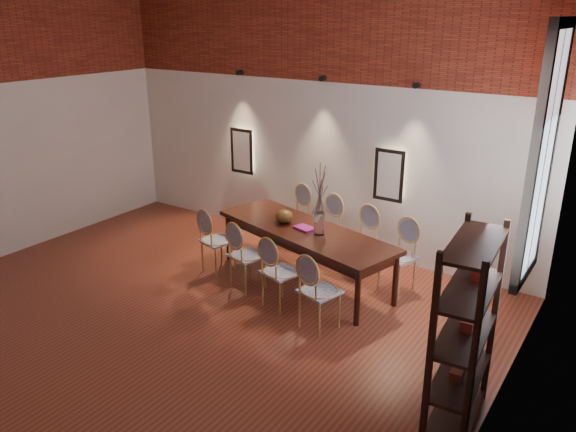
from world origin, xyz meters
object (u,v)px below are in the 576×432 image
Objects in this scene: chair_near_b at (247,255)px; chair_near_c at (281,272)px; chair_near_d at (320,291)px; chair_far_b at (324,229)px; chair_far_a at (294,217)px; chair_far_d at (398,257)px; chair_near_a at (218,240)px; vase at (319,223)px; bowl at (284,216)px; shelving_rack at (464,334)px; book at (305,228)px; chair_far_c at (359,242)px; dining_table at (305,255)px.

chair_near_b and chair_near_c have the same top height.
chair_near_d is 1.94m from chair_far_b.
chair_far_d is (1.93, -0.50, 0.00)m from chair_far_a.
chair_near_d and chair_far_a have the same top height.
chair_near_a is 1.33m from chair_near_c.
vase is at bearing 49.88° from chair_near_b.
chair_near_a is at bearing 180.00° from chair_near_d.
chair_far_a is at bearing 115.18° from chair_near_b.
chair_far_d is (0.35, 1.37, 0.00)m from chair_near_d.
chair_near_d is 1.00× the size of chair_far_a.
chair_near_c is 0.67m from chair_near_d.
bowl is 0.13× the size of shelving_rack.
vase reaches higher than chair_near_b.
chair_near_b reaches higher than book.
chair_near_b is 3.62× the size of book.
chair_far_b is (0.64, -0.17, 0.00)m from chair_far_a.
chair_far_c reaches higher than bowl.
chair_far_b is 0.52× the size of shelving_rack.
chair_far_d is 1.26m from book.
vase is at bearing 150.71° from chair_far_a.
vase is 0.29m from book.
bowl is at bearing 170.22° from vase.
chair_far_b and chair_far_d have the same top height.
dining_table is 1.23m from chair_near_a.
shelving_rack is (2.46, -0.87, 0.43)m from chair_near_c.
shelving_rack reaches higher than bowl.
dining_table is at bearing -6.39° from bowl.
book is at bearing -9.07° from bowl.
chair_far_d is 3.62× the size of book.
chair_near_c is at bearing -58.07° from bowl.
chair_far_d is 3.92× the size of bowl.
chair_near_a is 1.26m from book.
chair_far_d is 1.11m from vase.
chair_near_a is at bearing 64.82° from chair_far_b.
chair_far_b is at bearing 115.73° from vase.
dining_table is 0.79m from chair_near_b.
shelving_rack is at bearing 157.29° from chair_far_a.
dining_table is 2.83× the size of chair_near_a.
chair_far_a is 1.33m from chair_far_c.
chair_far_d is at bearing 90.00° from chair_near_d.
chair_far_a is 1.06m from bowl.
chair_far_a and chair_far_b have the same top height.
vase is (1.05, -1.00, 0.43)m from chair_far_a.
chair_near_a is 1.00× the size of chair_near_c.
chair_far_c is 0.52× the size of shelving_rack.
shelving_rack is at bearing -33.75° from vase.
chair_near_d is (1.29, -0.33, 0.00)m from chair_near_b.
chair_near_b is 1.56m from chair_far_a.
chair_far_b is 3.92× the size of bowl.
chair_far_b is (-0.15, 0.77, 0.09)m from dining_table.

